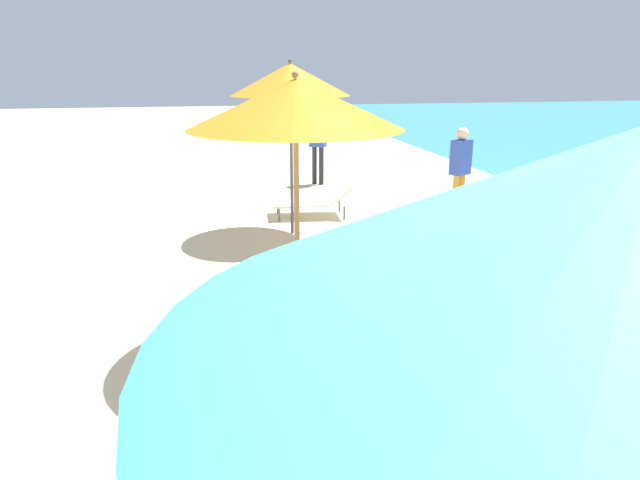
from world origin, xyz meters
TOP-DOWN VIEW (x-y plane):
  - umbrella_second at (0.00, 3.91)m, footprint 1.92×1.92m
  - lounger_second_shoreside at (0.78, 5.03)m, footprint 1.49×0.72m
  - lounger_second_inland at (0.60, 2.90)m, footprint 1.42×0.71m
  - umbrella_farthest at (0.55, 7.71)m, footprint 1.84×1.84m
  - lounger_farthest_shoreside at (1.09, 8.74)m, footprint 1.47×0.82m
  - lounger_farthest_inland at (1.16, 6.54)m, footprint 1.52×0.88m
  - person_walking_near at (1.77, 11.59)m, footprint 0.42×0.38m
  - person_walking_mid at (3.61, 8.04)m, footprint 0.42×0.37m

SIDE VIEW (x-z plane):
  - lounger_farthest_inland at x=1.16m, z-range 0.00..0.49m
  - lounger_farthest_shoreside at x=1.09m, z-range 0.01..0.60m
  - lounger_second_inland at x=0.60m, z-range -0.02..0.66m
  - lounger_second_shoreside at x=0.78m, z-range 0.00..0.70m
  - person_walking_mid at x=3.61m, z-range 0.17..1.80m
  - person_walking_near at x=1.77m, z-range 0.20..1.97m
  - umbrella_second at x=0.00m, z-range 1.02..3.60m
  - umbrella_farthest at x=0.55m, z-range 1.07..3.81m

